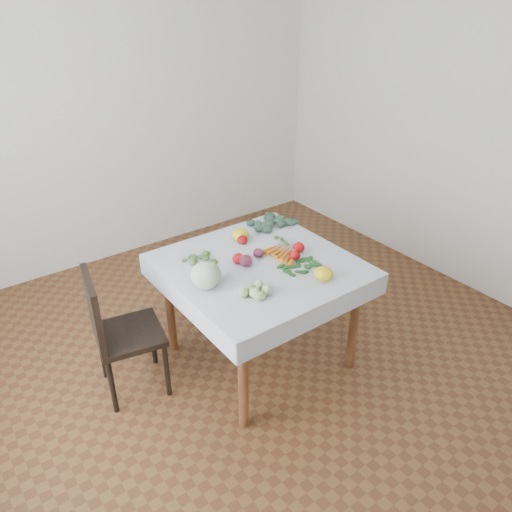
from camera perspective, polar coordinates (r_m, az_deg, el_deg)
The scene contains 19 objects.
ground at distance 3.58m, azimuth 0.37°, elevation -11.39°, with size 4.00×4.00×0.00m, color brown.
back_wall at distance 4.58m, azimuth -15.27°, elevation 15.96°, with size 4.00×0.04×2.70m, color silver.
table at distance 3.19m, azimuth 0.41°, elevation -2.48°, with size 1.00×1.00×0.75m.
tablecloth at distance 3.14m, azimuth 0.41°, elevation -0.94°, with size 1.12×1.12×0.01m, color white.
chair at distance 3.14m, azimuth -15.87°, elevation -7.87°, with size 0.46×0.46×0.87m.
cabbage at distance 2.88m, azimuth -5.75°, elevation -2.20°, with size 0.18×0.18×0.16m, color beige.
tomato_a at distance 3.36m, azimuth -1.58°, elevation 1.89°, with size 0.07×0.07×0.06m, color #B00B11.
tomato_b at distance 3.18m, azimuth 4.41°, elevation 0.09°, with size 0.07×0.07×0.07m, color #B00B11.
tomato_c at distance 3.13m, azimuth -2.02°, elevation -0.30°, with size 0.08×0.08×0.07m, color #B00B11.
tomato_d at distance 3.27m, azimuth 4.89°, elevation 0.98°, with size 0.08×0.08×0.07m, color #B00B11.
heirloom_back at distance 3.41m, azimuth -1.80°, elevation 2.46°, with size 0.12×0.12×0.08m, color yellow.
heirloom_front at distance 2.99m, azimuth 7.72°, elevation -1.99°, with size 0.11×0.11×0.08m, color yellow.
onion_a at distance 3.10m, azimuth -1.19°, elevation -0.53°, with size 0.09×0.09×0.07m, color #52172C.
onion_b at distance 3.20m, azimuth 0.27°, elevation 0.37°, with size 0.07×0.07×0.06m, color #52172C.
tomatillo_cluster at distance 2.81m, azimuth 0.29°, elevation -4.30°, with size 0.19×0.12×0.05m.
carrot_bunch at distance 3.25m, azimuth 3.16°, elevation 0.44°, with size 0.20×0.28×0.03m.
kale_bunch at distance 3.65m, azimuth 1.28°, elevation 4.04°, with size 0.34×0.26×0.04m.
basil_bunch at distance 3.11m, azimuth 5.09°, elevation -1.16°, with size 0.29×0.21×0.01m.
dill_bunch at distance 3.17m, azimuth -6.20°, elevation -0.50°, with size 0.21×0.15×0.02m.
Camera 1 is at (-1.62, -2.17, 2.34)m, focal length 35.00 mm.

